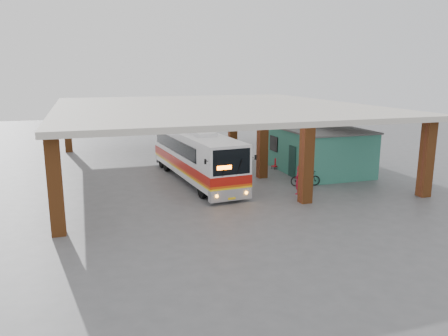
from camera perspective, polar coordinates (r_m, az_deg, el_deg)
The scene contains 8 objects.
ground at distance 25.64m, azimuth 1.37°, elevation -3.24°, with size 90.00×90.00×0.00m, color #515154.
brick_columns at distance 30.25m, azimuth 0.81°, elevation 3.42°, with size 20.10×21.60×4.35m.
canopy_roof at distance 31.11m, azimuth -1.72°, elevation 7.99°, with size 21.00×23.00×0.30m, color beige.
shop_building at distance 31.92m, azimuth 11.76°, elevation 2.53°, with size 5.20×8.20×3.11m.
coach_bus at distance 28.19m, azimuth -3.71°, elevation 1.69°, with size 3.42×11.71×3.37m.
motorcycle at distance 27.47m, azimuth 10.59°, elevation -1.31°, with size 0.66×1.89×0.99m, color black.
pedestrian at distance 25.55m, azimuth 9.68°, elevation -1.55°, with size 0.61×0.40×1.66m, color red.
red_chair at distance 31.92m, azimuth 6.79°, elevation 0.49°, with size 0.51×0.51×0.76m.
Camera 1 is at (-8.21, -23.26, 6.99)m, focal length 35.00 mm.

